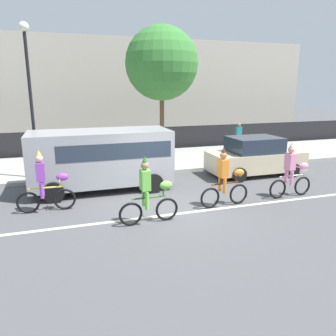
# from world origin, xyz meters

# --- Properties ---
(ground_plane) EXTENTS (80.00, 80.00, 0.00)m
(ground_plane) POSITION_xyz_m (0.00, 0.00, 0.00)
(ground_plane) COLOR #4C4C4F
(road_centre_line) EXTENTS (36.00, 0.14, 0.01)m
(road_centre_line) POSITION_xyz_m (0.00, -0.50, 0.00)
(road_centre_line) COLOR beige
(road_centre_line) RESTS_ON ground
(sidewalk_curb) EXTENTS (60.00, 5.00, 0.15)m
(sidewalk_curb) POSITION_xyz_m (0.00, 6.50, 0.07)
(sidewalk_curb) COLOR #9E9B93
(sidewalk_curb) RESTS_ON ground
(fence_line) EXTENTS (40.00, 0.08, 1.40)m
(fence_line) POSITION_xyz_m (0.00, 9.40, 0.70)
(fence_line) COLOR black
(fence_line) RESTS_ON ground
(building_backdrop) EXTENTS (28.00, 8.00, 7.03)m
(building_backdrop) POSITION_xyz_m (1.58, 18.00, 3.52)
(building_backdrop) COLOR #B2A899
(building_backdrop) RESTS_ON ground
(parade_cyclist_purple) EXTENTS (1.72, 0.50, 1.92)m
(parade_cyclist_purple) POSITION_xyz_m (-3.64, 0.93, 0.84)
(parade_cyclist_purple) COLOR black
(parade_cyclist_purple) RESTS_ON ground
(parade_cyclist_lime) EXTENTS (1.72, 0.50, 1.92)m
(parade_cyclist_lime) POSITION_xyz_m (-0.89, -0.88, 0.84)
(parade_cyclist_lime) COLOR black
(parade_cyclist_lime) RESTS_ON ground
(parade_cyclist_orange) EXTENTS (1.72, 0.50, 1.92)m
(parade_cyclist_orange) POSITION_xyz_m (1.74, -0.31, 0.84)
(parade_cyclist_orange) COLOR black
(parade_cyclist_orange) RESTS_ON ground
(parade_cyclist_pink) EXTENTS (1.72, 0.50, 1.92)m
(parade_cyclist_pink) POSITION_xyz_m (4.32, -0.19, 0.84)
(parade_cyclist_pink) COLOR black
(parade_cyclist_pink) RESTS_ON ground
(parked_van_grey) EXTENTS (5.00, 2.22, 2.18)m
(parked_van_grey) POSITION_xyz_m (-1.69, 2.70, 1.28)
(parked_van_grey) COLOR #99999E
(parked_van_grey) RESTS_ON ground
(parked_car_beige) EXTENTS (4.10, 1.92, 1.64)m
(parked_car_beige) POSITION_xyz_m (4.78, 2.80, 0.78)
(parked_car_beige) COLOR beige
(parked_car_beige) RESTS_ON ground
(street_lamp_post) EXTENTS (0.36, 0.36, 5.86)m
(street_lamp_post) POSITION_xyz_m (-4.10, 4.54, 3.99)
(street_lamp_post) COLOR black
(street_lamp_post) RESTS_ON sidewalk_curb
(street_tree_near_lamp) EXTENTS (3.75, 3.75, 6.60)m
(street_tree_near_lamp) POSITION_xyz_m (2.05, 7.63, 4.87)
(street_tree_near_lamp) COLOR brown
(street_tree_near_lamp) RESTS_ON sidewalk_curb
(pedestrian_onlooker) EXTENTS (0.32, 0.20, 1.62)m
(pedestrian_onlooker) POSITION_xyz_m (6.31, 6.93, 1.01)
(pedestrian_onlooker) COLOR #33333D
(pedestrian_onlooker) RESTS_ON sidewalk_curb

